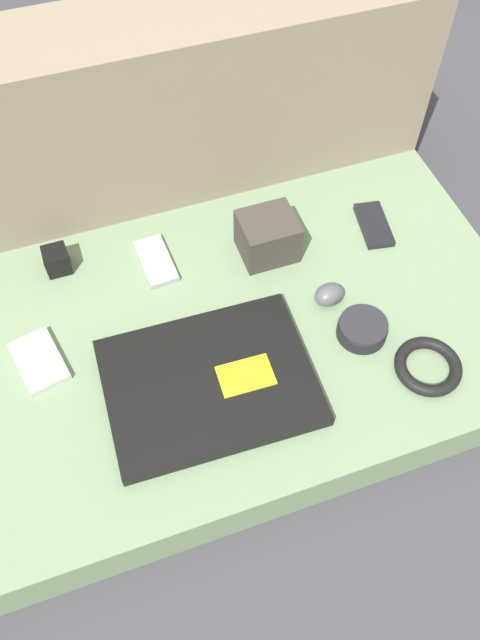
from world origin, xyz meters
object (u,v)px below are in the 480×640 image
Objects in this scene: speaker_puck at (362,329)px; charger_brick at (57,260)px; camera_pouch at (268,236)px; laptop at (209,382)px; phone_black at (156,261)px; phone_silver at (39,361)px; phone_small at (374,225)px; computer_mouse at (329,293)px.

charger_brick is at bearing 145.92° from speaker_puck.
laptop is at bearing -128.60° from camera_pouch.
laptop is 0.28m from phone_black.
phone_silver is at bearing 166.90° from speaker_puck.
camera_pouch is at bearing -14.19° from phone_black.
speaker_puck is at bearing -68.74° from camera_pouch.
laptop is 2.92× the size of phone_small.
camera_pouch reaches higher than computer_mouse.
speaker_puck is 0.85× the size of camera_pouch.
computer_mouse is 0.33m from phone_black.
phone_black is (0.24, 0.15, -0.00)m from phone_silver.
laptop is 0.31m from camera_pouch.
phone_black is (-0.30, 0.27, -0.01)m from speaker_puck.
laptop is 2.92× the size of phone_black.
phone_black is 2.54× the size of charger_brick.
phone_silver is (-0.26, 0.14, -0.00)m from laptop.
speaker_puck is at bearing -111.02° from phone_small.
phone_silver is 0.21m from charger_brick.
charger_brick is at bearing 166.88° from camera_pouch.
computer_mouse is 0.21m from phone_small.
computer_mouse is 0.53× the size of phone_small.
laptop reaches higher than phone_small.
charger_brick is at bearing 58.70° from phone_silver.
computer_mouse is at bearing 22.57° from laptop.
laptop is 0.28m from speaker_puck.
charger_brick is (-0.18, 0.05, 0.02)m from phone_black.
charger_brick reaches higher than phone_silver.
phone_silver is 1.05× the size of phone_small.
camera_pouch is at bearing -13.12° from charger_brick.
speaker_puck reaches higher than phone_silver.
camera_pouch is at bearing -173.24° from phone_small.
phone_black is at bearing 19.02° from phone_silver.
phone_small reaches higher than phone_black.
charger_brick is at bearing -179.72° from phone_small.
computer_mouse is 0.50× the size of phone_silver.
camera_pouch is at bearing 1.00° from phone_silver.
charger_brick is (-0.45, 0.23, 0.00)m from computer_mouse.
camera_pouch is 2.20× the size of charger_brick.
phone_silver reaches higher than phone_black.
speaker_puck is 0.41m from phone_black.
phone_small is at bearing 30.96° from laptop.
laptop is 0.47m from phone_small.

